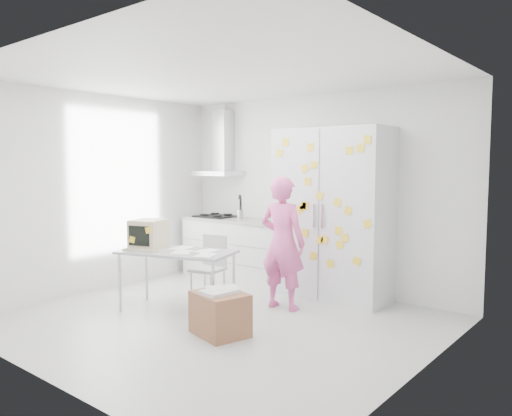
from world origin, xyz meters
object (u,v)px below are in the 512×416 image
Objects in this scene: person at (283,243)px; chair at (211,263)px; desk at (158,242)px; cardboard_box at (220,313)px.

person is 1.05m from chair.
chair is at bearing 8.19° from person.
desk is 2.31× the size of cardboard_box.
cardboard_box is at bearing -28.98° from desk.
chair is (0.21, 0.68, -0.34)m from desk.
cardboard_box is (1.03, -0.92, -0.24)m from chair.
desk is (-1.18, -0.92, 0.01)m from person.
person reaches higher than chair.
person reaches higher than cardboard_box.
desk is at bearing 168.73° from cardboard_box.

